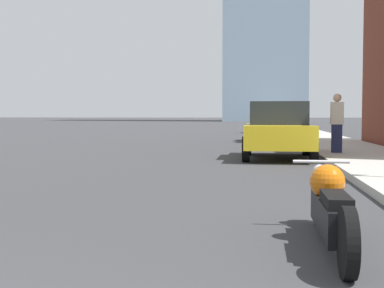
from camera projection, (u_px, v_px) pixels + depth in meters
sidewalk at (297, 130)px, 40.72m from camera, size 2.71×240.00×0.15m
motorcycle at (330, 208)px, 5.15m from camera, size 0.62×2.56×0.77m
parked_car_yellow at (278, 130)px, 15.37m from camera, size 2.01×4.03×1.63m
parked_car_silver at (271, 123)px, 25.35m from camera, size 2.08×4.23×1.77m
parked_car_blue at (266, 120)px, 36.02m from camera, size 2.10×4.22×1.71m
pedestrian at (337, 122)px, 15.61m from camera, size 0.36×0.24×1.73m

